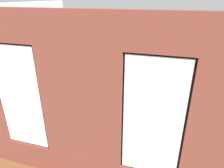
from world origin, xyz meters
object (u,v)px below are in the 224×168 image
potted_plant_corner_near_left (199,80)px  potted_plant_near_tv (46,100)px  potted_plant_between_couches (133,143)px  remote_gray (103,97)px  potted_plant_corner_far_left (216,166)px  tv_flatscreen (48,70)px  table_plant_small (123,95)px  remote_silver (93,99)px  potted_plant_by_left_couch (181,92)px  coffee_table (108,101)px  media_console (50,90)px  potted_plant_foreground_right (76,63)px  couch_left (198,121)px  couch_by_window (68,136)px  cup_ceramic (111,101)px  candle_jar (108,98)px  papasan_chair (126,80)px  potted_plant_mid_room_small (161,92)px

potted_plant_corner_near_left → potted_plant_near_tv: size_ratio=1.91×
potted_plant_corner_near_left → potted_plant_between_couches: size_ratio=2.07×
remote_gray → potted_plant_corner_far_left: size_ratio=0.25×
tv_flatscreen → table_plant_small: bearing=174.1°
remote_silver → potted_plant_corner_far_left: size_ratio=0.25×
table_plant_small → potted_plant_by_left_couch: table_plant_small is taller
coffee_table → table_plant_small: size_ratio=5.46×
tv_flatscreen → potted_plant_between_couches: bearing=148.2°
table_plant_small → media_console: size_ratio=0.24×
remote_gray → potted_plant_foreground_right: size_ratio=0.13×
media_console → potted_plant_corner_far_left: potted_plant_corner_far_left is taller
couch_left → media_console: 4.68m
couch_by_window → potted_plant_between_couches: (-1.48, -0.05, 0.13)m
table_plant_small → remote_gray: (0.59, 0.04, -0.13)m
remote_gray → potted_plant_by_left_couch: bearing=131.8°
cup_ceramic → remote_silver: 0.56m
remote_silver → potted_plant_corner_near_left: size_ratio=0.11×
candle_jar → remote_silver: size_ratio=0.72×
coffee_table → potted_plant_foreground_right: potted_plant_foreground_right is taller
couch_left → potted_plant_between_couches: size_ratio=2.70×
couch_by_window → media_console: 2.73m
remote_silver → potted_plant_foreground_right: bearing=86.2°
potted_plant_near_tv → potted_plant_between_couches: bearing=159.6°
potted_plant_near_tv → potted_plant_corner_far_left: bearing=164.7°
tv_flatscreen → papasan_chair: 2.70m
cup_ceramic → candle_jar: size_ratio=0.73×
tv_flatscreen → potted_plant_near_tv: tv_flatscreen is taller
media_console → potted_plant_corner_near_left: size_ratio=0.73×
couch_by_window → table_plant_small: size_ratio=7.57×
potted_plant_corner_far_left → candle_jar: bearing=-34.4°
couch_by_window → potted_plant_corner_far_left: 3.01m
potted_plant_corner_near_left → papasan_chair: bearing=5.3°
media_console → coffee_table: bearing=169.9°
couch_by_window → papasan_chair: couch_by_window is taller
potted_plant_between_couches → potted_plant_foreground_right: potted_plant_foreground_right is taller
potted_plant_between_couches → papasan_chair: bearing=-74.0°
cup_ceramic → remote_gray: size_ratio=0.52×
couch_by_window → media_console: size_ratio=1.84×
tv_flatscreen → potted_plant_near_tv: size_ratio=1.56×
cup_ceramic → potted_plant_between_couches: (-0.95, 1.51, -0.04)m
potted_plant_corner_far_left → table_plant_small: bearing=-41.1°
couch_left → papasan_chair: bearing=-132.8°
candle_jar → remote_silver: (0.44, 0.11, -0.05)m
potted_plant_mid_room_small → potted_plant_corner_near_left: potted_plant_corner_near_left is taller
cup_ceramic → potted_plant_foreground_right: size_ratio=0.07×
cup_ceramic → remote_silver: (0.56, 0.00, -0.03)m
table_plant_small → tv_flatscreen: tv_flatscreen is taller
potted_plant_corner_far_left → potted_plant_foreground_right: 5.78m
potted_plant_mid_room_small → potted_plant_foreground_right: bearing=-10.2°
papasan_chair → potted_plant_by_left_couch: papasan_chair is taller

